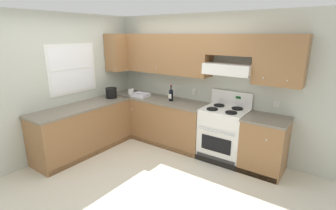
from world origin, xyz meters
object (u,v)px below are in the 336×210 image
Objects in this scene: stove at (223,134)px; paper_towel_roll at (131,92)px; bucket at (111,93)px; wine_bottle at (171,94)px; bowl at (141,95)px.

paper_towel_roll is (-2.12, -0.09, 0.49)m from stove.
wine_bottle is at bearing 23.99° from bucket.
bucket is at bearing -132.61° from bowl.
stove is 5.07× the size of bucket.
wine_bottle reaches higher than stove.
paper_towel_roll is (0.13, 0.44, -0.05)m from bucket.
bowl is 2.68× the size of paper_towel_roll.
wine_bottle is 1.37× the size of bucket.
wine_bottle is at bearing -178.82° from stove.
wine_bottle reaches higher than paper_towel_roll.
paper_towel_roll is (-0.28, -0.00, 0.04)m from bowl.
wine_bottle is at bearing 4.93° from bowl.
paper_towel_roll is at bearing -176.15° from wine_bottle.
stove is 1.90m from bowl.
bowl is at bearing -177.33° from stove.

